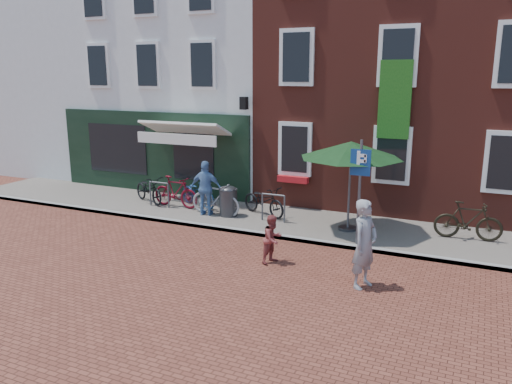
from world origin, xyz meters
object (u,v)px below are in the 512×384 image
at_px(bicycle_1, 176,192).
at_px(bicycle_2, 198,193).
at_px(woman, 365,244).
at_px(parking_sign, 360,178).
at_px(bicycle_5, 468,221).
at_px(litter_bin, 228,199).
at_px(bicycle_3, 215,199).
at_px(bicycle_4, 264,201).
at_px(bicycle_0, 149,189).
at_px(parasol, 351,147).
at_px(boy, 273,239).
at_px(cafe_person, 206,188).

bearing_deg(bicycle_1, bicycle_2, -56.12).
height_order(woman, bicycle_1, woman).
xyz_separation_m(parking_sign, bicycle_5, (2.53, 1.53, -1.21)).
xyz_separation_m(litter_bin, bicycle_3, (-0.40, -0.07, -0.00)).
relative_size(bicycle_4, bicycle_5, 1.03).
bearing_deg(woman, bicycle_1, 83.39).
height_order(bicycle_1, bicycle_4, bicycle_1).
bearing_deg(bicycle_0, woman, -86.93).
height_order(parking_sign, bicycle_5, parking_sign).
bearing_deg(bicycle_4, parasol, -74.22).
xyz_separation_m(parking_sign, boy, (-1.55, -1.84, -1.24)).
xyz_separation_m(litter_bin, parking_sign, (4.18, -0.95, 1.21)).
xyz_separation_m(parking_sign, bicycle_1, (-6.20, 1.16, -1.21)).
distance_m(boy, bicycle_2, 5.24).
height_order(parasol, bicycle_1, parasol).
height_order(parasol, bicycle_4, parasol).
relative_size(parking_sign, bicycle_2, 1.53).
bearing_deg(cafe_person, bicycle_5, 175.64).
bearing_deg(parking_sign, parasol, 115.77).
xyz_separation_m(boy, bicycle_4, (-1.67, 3.30, -0.02)).
relative_size(cafe_person, bicycle_4, 0.96).
bearing_deg(cafe_person, bicycle_2, -56.15).
bearing_deg(bicycle_0, bicycle_3, -70.75).
bearing_deg(bicycle_5, cafe_person, 92.02).
distance_m(litter_bin, bicycle_1, 2.03).
distance_m(litter_bin, bicycle_2, 1.51).
bearing_deg(bicycle_2, bicycle_1, 144.16).
distance_m(litter_bin, woman, 5.88).
bearing_deg(cafe_person, bicycle_3, -164.30).
height_order(bicycle_3, bicycle_5, same).
bearing_deg(bicycle_2, bicycle_4, -67.69).
bearing_deg(bicycle_3, woman, -117.57).
relative_size(boy, bicycle_5, 0.68).
distance_m(parking_sign, boy, 2.71).
bearing_deg(bicycle_4, bicycle_0, 116.82).
xyz_separation_m(woman, bicycle_5, (1.85, 3.86, -0.32)).
distance_m(parasol, boy, 3.60).
xyz_separation_m(cafe_person, bicycle_1, (-1.36, 0.40, -0.33)).
bearing_deg(woman, parasol, 39.62).
bearing_deg(parking_sign, bicycle_3, 169.10).
bearing_deg(boy, cafe_person, 70.72).
relative_size(parking_sign, parasol, 0.96).
relative_size(litter_bin, bicycle_5, 0.59).
relative_size(boy, bicycle_2, 0.66).
bearing_deg(bicycle_5, bicycle_3, 91.24).
xyz_separation_m(parasol, woman, (1.19, -3.39, -1.49)).
distance_m(bicycle_0, bicycle_2, 1.78).
xyz_separation_m(cafe_person, bicycle_5, (7.37, 0.77, -0.33)).
xyz_separation_m(bicycle_2, bicycle_5, (8.11, 0.01, 0.05)).
distance_m(parasol, bicycle_0, 7.08).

